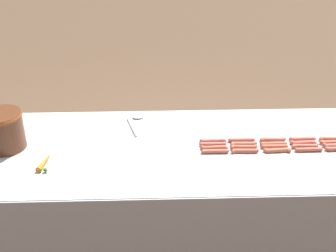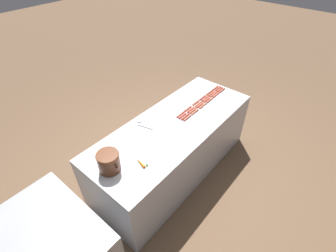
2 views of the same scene
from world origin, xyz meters
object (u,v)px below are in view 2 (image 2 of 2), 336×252
Objects in this scene: hot_dog_11 at (185,117)px; hot_dog_23 at (180,114)px; hot_dog_10 at (192,111)px; hot_dog_15 at (198,104)px; hot_dog_18 at (215,88)px; serving_spoon at (141,123)px; hot_dog_1 at (216,95)px; carrot at (140,162)px; hot_dog_8 at (207,99)px; hot_dog_16 at (191,110)px; hot_dog_17 at (182,116)px; hot_dog_4 at (195,112)px; hot_dog_21 at (196,103)px; hot_dog_5 at (187,118)px; hot_dog_20 at (203,97)px; hot_dog_2 at (210,100)px; hot_dog_7 at (214,94)px; hot_dog_0 at (222,90)px; bean_pot at (109,161)px; hot_dog_22 at (188,108)px; hot_dog_6 at (220,89)px; hot_dog_13 at (211,94)px; hot_dog_3 at (203,106)px; hot_dog_14 at (205,99)px; hot_dog_19 at (209,92)px; hot_dog_12 at (218,88)px.

hot_dog_11 and hot_dog_23 have the same top height.
hot_dog_10 is 1.00× the size of hot_dog_15.
hot_dog_18 is 1.31m from serving_spoon.
hot_dog_23 is (0.11, 0.68, 0.00)m from hot_dog_1.
serving_spoon is 1.48× the size of carrot.
hot_dog_8 is 0.34m from hot_dog_16.
hot_dog_15 is 1.00× the size of hot_dog_17.
hot_dog_21 is at bearing -57.87° from hot_dog_4.
hot_dog_4 is 1.00× the size of hot_dog_5.
hot_dog_23 is (-0.00, 0.51, 0.00)m from hot_dog_20.
hot_dog_7 is at bearing -77.16° from hot_dog_2.
hot_dog_17 is at bearing 96.29° from hot_dog_21.
hot_dog_0 and hot_dog_8 have the same top height.
hot_dog_18 is at bearing -89.65° from bean_pot.
hot_dog_22 is (0.00, 0.35, 0.00)m from hot_dog_20.
hot_dog_6 is 0.18m from hot_dog_13.
bean_pot is at bearing 111.00° from serving_spoon.
hot_dog_3 is at bearing -102.42° from hot_dog_10.
hot_dog_18 is (0.07, -0.17, 0.00)m from hot_dog_7.
hot_dog_7 is at bearing 78.21° from hot_dog_0.
bean_pot is 1.54× the size of carrot.
hot_dog_1 is at bearing -101.88° from hot_dog_22.
serving_spoon is (0.26, 1.29, -0.00)m from hot_dog_18.
hot_dog_7 and hot_dog_13 have the same top height.
hot_dog_14 is 0.57× the size of serving_spoon.
hot_dog_3 is at bearing -122.78° from hot_dog_22.
hot_dog_19 is 1.15m from serving_spoon.
hot_dog_4 is 0.53m from hot_dog_19.
hot_dog_1 is 0.20m from hot_dog_20.
hot_dog_4 is 0.37m from hot_dog_20.
hot_dog_13 is 1.00× the size of hot_dog_22.
hot_dog_22 is at bearing -80.11° from carrot.
hot_dog_14 is at bearing -107.63° from serving_spoon.
hot_dog_14 is 1.00× the size of hot_dog_21.
hot_dog_16 is 0.18m from hot_dog_21.
hot_dog_5 is 1.00× the size of hot_dog_8.
hot_dog_23 is (-0.00, 0.34, 0.00)m from hot_dog_21.
hot_dog_6 is 0.34m from hot_dog_8.
hot_dog_6 is 0.55× the size of bean_pot.
hot_dog_16 is at bearing -82.31° from carrot.
hot_dog_0 is 0.52m from hot_dog_21.
bean_pot is at bearing 86.99° from hot_dog_1.
hot_dog_2 is at bearing -93.44° from bean_pot.
hot_dog_8 is at bearing 102.37° from hot_dog_18.
hot_dog_18 is 0.68m from hot_dog_22.
bean_pot is at bearing 55.04° from carrot.
hot_dog_12 is 1.00× the size of hot_dog_13.
hot_dog_7 is (0.03, 0.00, 0.00)m from hot_dog_1.
bean_pot reaches higher than hot_dog_12.
carrot reaches higher than hot_dog_7.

